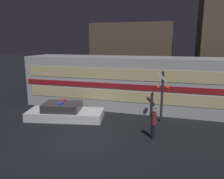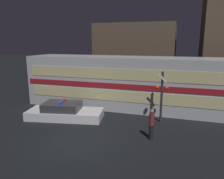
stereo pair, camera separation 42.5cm
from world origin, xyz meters
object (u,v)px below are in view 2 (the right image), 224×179
at_px(pedestrian, 151,124).
at_px(crossing_signal_near, 162,94).
at_px(train, 154,84).
at_px(police_car, 64,112).

relative_size(pedestrian, crossing_signal_near, 0.51).
height_order(train, pedestrian, train).
bearing_deg(crossing_signal_near, pedestrian, -94.98).
xyz_separation_m(pedestrian, crossing_signal_near, (0.23, 2.59, 0.99)).
bearing_deg(police_car, pedestrian, -24.61).
xyz_separation_m(train, crossing_signal_near, (0.76, -2.51, -0.09)).
bearing_deg(police_car, crossing_signal_near, 0.23).
xyz_separation_m(train, police_car, (-5.26, -3.67, -1.47)).
distance_m(train, crossing_signal_near, 2.63).
bearing_deg(train, crossing_signal_near, -73.25).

